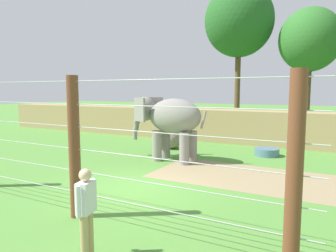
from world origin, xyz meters
TOP-DOWN VIEW (x-y plane):
  - ground_plane at (0.00, 0.00)m, footprint 120.00×120.00m
  - dirt_patch at (2.88, 2.92)m, footprint 6.80×3.44m
  - embankment_wall at (0.00, 10.08)m, footprint 36.00×1.80m
  - elephant at (-0.92, 3.97)m, footprint 3.69×1.55m
  - enrichment_ball at (-2.04, 6.42)m, footprint 1.03×1.03m
  - cable_fence at (0.00, -2.46)m, footprint 10.67×0.27m
  - zookeeper at (1.61, -3.81)m, footprint 0.29×0.58m
  - water_tub at (2.65, 6.92)m, footprint 1.10×1.10m
  - tree_far_left at (-1.76, 17.23)m, footprint 5.40×5.40m
  - tree_right_of_centre at (3.44, 17.37)m, footprint 4.35×4.35m

SIDE VIEW (x-z plane):
  - ground_plane at x=0.00m, z-range 0.00..0.00m
  - dirt_patch at x=2.88m, z-range 0.00..0.01m
  - water_tub at x=2.65m, z-range 0.01..0.36m
  - enrichment_ball at x=-2.04m, z-range 0.00..1.03m
  - zookeeper at x=1.61m, z-range 0.09..1.76m
  - embankment_wall at x=0.00m, z-range 0.00..1.88m
  - cable_fence at x=0.00m, z-range 0.01..3.37m
  - elephant at x=-0.92m, z-range 0.44..3.18m
  - tree_right_of_centre at x=3.44m, z-range 2.14..11.07m
  - tree_far_left at x=-1.76m, z-range 2.78..14.09m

